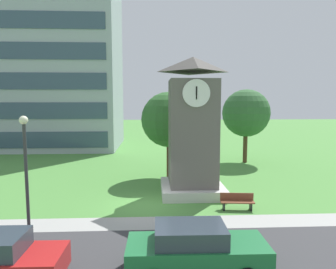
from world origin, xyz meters
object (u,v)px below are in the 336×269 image
(clock_tower, at_px, (193,135))
(park_bench, at_px, (237,201))
(tree_streetside, at_px, (246,113))
(street_lamp, at_px, (26,162))
(parked_car_green, at_px, (195,248))
(tree_by_building, at_px, (169,120))

(clock_tower, distance_m, park_bench, 4.94)
(clock_tower, relative_size, park_bench, 4.64)
(tree_streetside, bearing_deg, park_bench, -108.58)
(park_bench, bearing_deg, tree_streetside, 71.42)
(clock_tower, distance_m, tree_streetside, 11.59)
(park_bench, xyz_separation_m, street_lamp, (-9.91, -2.85, 2.84))
(street_lamp, relative_size, tree_streetside, 0.75)
(tree_streetside, bearing_deg, parked_car_green, -111.56)
(clock_tower, height_order, street_lamp, clock_tower)
(street_lamp, distance_m, tree_by_building, 12.07)
(park_bench, bearing_deg, tree_by_building, 114.78)
(park_bench, xyz_separation_m, tree_streetside, (4.28, 12.73, 4.25))
(street_lamp, distance_m, tree_streetside, 21.12)
(street_lamp, bearing_deg, tree_by_building, 56.75)
(park_bench, height_order, tree_streetside, tree_streetside)
(park_bench, height_order, street_lamp, street_lamp)
(street_lamp, relative_size, tree_by_building, 0.80)
(park_bench, xyz_separation_m, parked_car_green, (-3.11, -5.98, 0.40))
(clock_tower, bearing_deg, tree_streetside, 56.79)
(clock_tower, height_order, parked_car_green, clock_tower)
(clock_tower, xyz_separation_m, tree_streetside, (6.33, 9.66, 0.96))
(clock_tower, height_order, tree_by_building, clock_tower)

